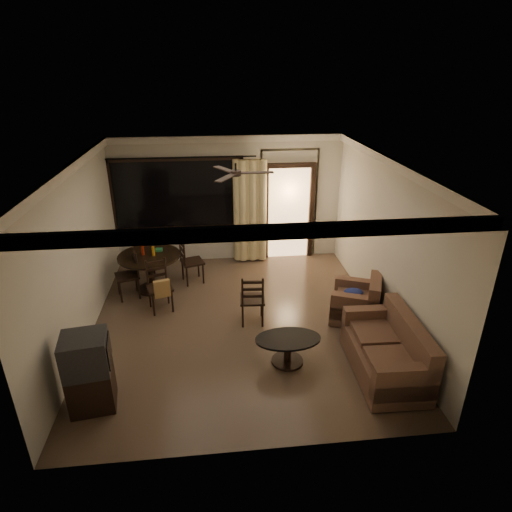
{
  "coord_description": "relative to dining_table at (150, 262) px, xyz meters",
  "views": [
    {
      "loc": [
        -0.39,
        -6.38,
        4.16
      ],
      "look_at": [
        0.33,
        0.2,
        1.17
      ],
      "focal_mm": 30.0,
      "sensor_mm": 36.0,
      "label": 1
    }
  ],
  "objects": [
    {
      "name": "ground",
      "position": [
        1.64,
        -1.39,
        -0.6
      ],
      "size": [
        5.5,
        5.5,
        0.0
      ],
      "primitive_type": "plane",
      "color": "#7F6651",
      "rests_on": "ground"
    },
    {
      "name": "room_shell",
      "position": [
        2.23,
        0.38,
        1.23
      ],
      "size": [
        5.5,
        6.7,
        5.5
      ],
      "color": "beige",
      "rests_on": "ground"
    },
    {
      "name": "dining_table",
      "position": [
        0.0,
        0.0,
        0.0
      ],
      "size": [
        1.21,
        1.21,
        0.98
      ],
      "rotation": [
        0.0,
        0.0,
        0.31
      ],
      "color": "black",
      "rests_on": "ground"
    },
    {
      "name": "dining_chair_west",
      "position": [
        -0.4,
        -0.25,
        -0.31
      ],
      "size": [
        0.53,
        0.53,
        0.95
      ],
      "rotation": [
        0.0,
        0.0,
        -1.27
      ],
      "color": "black",
      "rests_on": "ground"
    },
    {
      "name": "dining_chair_east",
      "position": [
        0.8,
        0.25,
        -0.31
      ],
      "size": [
        0.53,
        0.53,
        0.95
      ],
      "rotation": [
        0.0,
        0.0,
        1.88
      ],
      "color": "black",
      "rests_on": "ground"
    },
    {
      "name": "dining_chair_south",
      "position": [
        0.26,
        -0.82,
        -0.29
      ],
      "size": [
        0.53,
        0.56,
        0.95
      ],
      "rotation": [
        0.0,
        0.0,
        0.31
      ],
      "color": "black",
      "rests_on": "ground"
    },
    {
      "name": "dining_chair_north",
      "position": [
        -0.24,
        0.75,
        -0.31
      ],
      "size": [
        0.53,
        0.53,
        0.95
      ],
      "rotation": [
        0.0,
        0.0,
        3.45
      ],
      "color": "black",
      "rests_on": "ground"
    },
    {
      "name": "tv_cabinet",
      "position": [
        -0.41,
        -3.18,
        -0.05
      ],
      "size": [
        0.63,
        0.58,
        1.08
      ],
      "rotation": [
        0.0,
        0.0,
        0.15
      ],
      "color": "black",
      "rests_on": "ground"
    },
    {
      "name": "sofa",
      "position": [
        3.71,
        -2.96,
        -0.25
      ],
      "size": [
        0.9,
        1.63,
        0.86
      ],
      "rotation": [
        0.0,
        0.0,
        -0.03
      ],
      "color": "#43281F",
      "rests_on": "ground"
    },
    {
      "name": "armchair",
      "position": [
        3.73,
        -1.51,
        -0.27
      ],
      "size": [
        1.04,
        1.04,
        0.8
      ],
      "rotation": [
        0.0,
        0.0,
        -0.39
      ],
      "color": "#43281F",
      "rests_on": "ground"
    },
    {
      "name": "coffee_table",
      "position": [
        2.3,
        -2.57,
        -0.31
      ],
      "size": [
        0.99,
        0.59,
        0.43
      ],
      "rotation": [
        0.0,
        0.0,
        -0.16
      ],
      "color": "black",
      "rests_on": "ground"
    },
    {
      "name": "side_chair",
      "position": [
        1.88,
        -1.41,
        -0.31
      ],
      "size": [
        0.45,
        0.45,
        0.95
      ],
      "rotation": [
        0.0,
        0.0,
        3.07
      ],
      "color": "black",
      "rests_on": "ground"
    }
  ]
}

